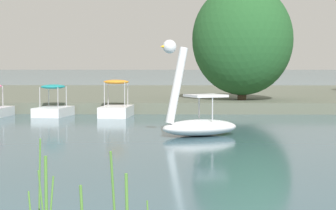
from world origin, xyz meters
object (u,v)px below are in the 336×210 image
(pedal_boat_teal, at_px, (53,107))
(tree_willow_overhanging, at_px, (242,40))
(swan_boat, at_px, (197,119))
(pedal_boat_orange, at_px, (116,107))

(pedal_boat_teal, distance_m, tree_willow_overhanging, 10.12)
(pedal_boat_teal, relative_size, tree_willow_overhanging, 0.38)
(swan_boat, height_order, pedal_boat_orange, swan_boat)
(swan_boat, xyz_separation_m, pedal_boat_teal, (-6.26, 7.81, -0.10))
(pedal_boat_teal, bearing_deg, tree_willow_overhanging, 23.79)
(pedal_boat_orange, bearing_deg, swan_boat, -65.82)
(pedal_boat_orange, height_order, tree_willow_overhanging, tree_willow_overhanging)
(swan_boat, relative_size, tree_willow_overhanging, 0.50)
(pedal_boat_orange, xyz_separation_m, pedal_boat_teal, (-2.85, 0.23, 0.00))
(swan_boat, distance_m, pedal_boat_teal, 10.01)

